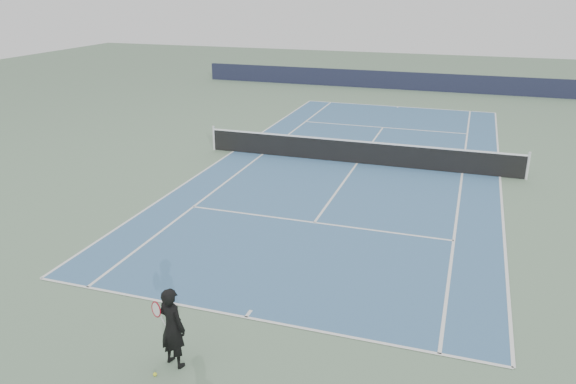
% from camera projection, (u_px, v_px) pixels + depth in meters
% --- Properties ---
extents(ground, '(80.00, 80.00, 0.00)m').
position_uv_depth(ground, '(357.00, 163.00, 22.84)').
color(ground, slate).
extents(court_surface, '(10.97, 23.77, 0.01)m').
position_uv_depth(court_surface, '(357.00, 163.00, 22.83)').
color(court_surface, '#3D6791').
rests_on(court_surface, ground).
extents(tennis_net, '(12.90, 0.10, 1.07)m').
position_uv_depth(tennis_net, '(358.00, 152.00, 22.66)').
color(tennis_net, silver).
rests_on(tennis_net, ground).
extents(windscreen_far, '(30.00, 0.25, 1.20)m').
position_uv_depth(windscreen_far, '(411.00, 81.00, 38.54)').
color(windscreen_far, black).
rests_on(windscreen_far, ground).
extents(tennis_player, '(0.81, 0.61, 1.64)m').
position_uv_depth(tennis_player, '(172.00, 327.00, 10.49)').
color(tennis_player, black).
rests_on(tennis_player, ground).
extents(tennis_ball, '(0.07, 0.07, 0.07)m').
position_uv_depth(tennis_ball, '(155.00, 374.00, 10.43)').
color(tennis_ball, yellow).
rests_on(tennis_ball, ground).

